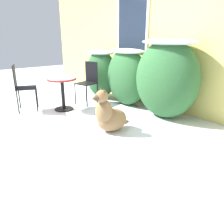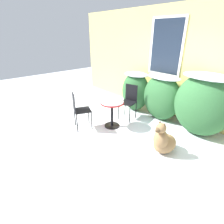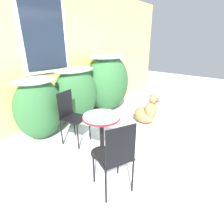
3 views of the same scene
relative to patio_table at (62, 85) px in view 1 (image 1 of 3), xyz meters
name	(u,v)px [view 1 (image 1 of 3)]	position (x,y,z in m)	size (l,w,h in m)	color
ground_plane	(59,120)	(0.52, -0.37, -0.54)	(16.00, 16.00, 0.00)	white
house_wall	(141,37)	(0.50, 1.83, 0.97)	(8.00, 0.10, 2.98)	#E5D16B
shrub_left	(101,73)	(-0.37, 1.29, 0.10)	(0.92, 0.69, 1.20)	#2D6033
shrub_middle	(127,76)	(0.56, 1.33, 0.14)	(1.12, 0.64, 1.28)	#2D6033
shrub_right	(166,78)	(1.65, 1.35, 0.24)	(1.33, 0.92, 1.49)	#2D6033
patio_table	(62,85)	(0.00, 0.00, 0.00)	(0.60, 0.60, 0.71)	black
patio_chair_near_table	(88,81)	(-0.07, 0.70, 0.01)	(0.49, 0.49, 0.97)	black
patio_chair_far_side	(22,86)	(-0.47, -0.68, 0.01)	(0.52, 0.52, 0.97)	black
dog	(109,116)	(1.54, 0.06, -0.27)	(0.44, 0.75, 0.75)	#937047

